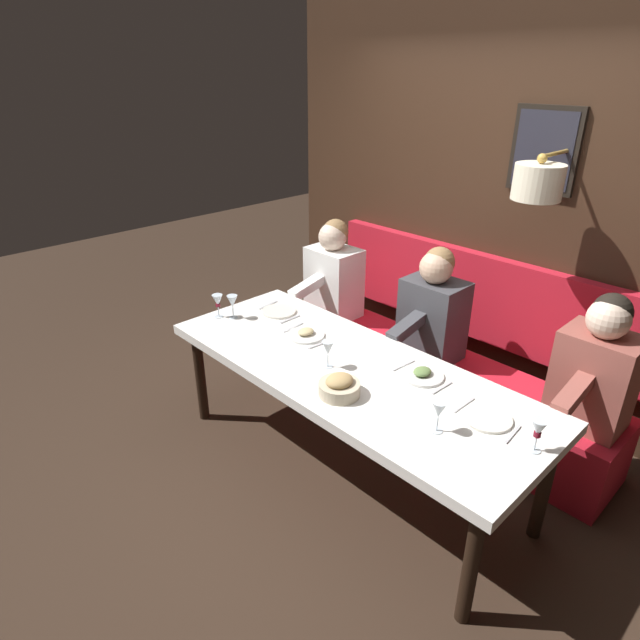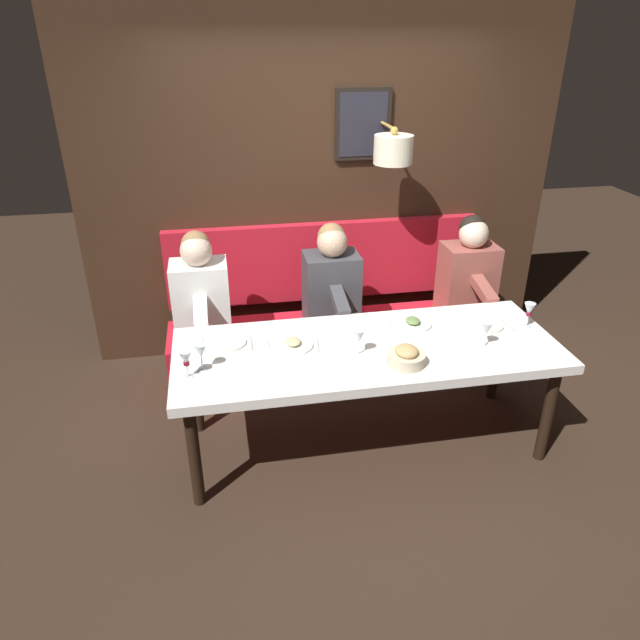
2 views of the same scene
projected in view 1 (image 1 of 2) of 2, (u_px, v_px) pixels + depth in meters
The scene contains 17 objects.
ground_plane at pixel (346, 467), 3.37m from camera, with size 12.00×12.00×0.00m, color #332319.
dining_table at pixel (348, 376), 3.08m from camera, with size 0.90×2.35×0.74m.
banquette_bench at pixel (431, 384), 3.83m from camera, with size 0.52×2.55×0.45m, color red.
back_wall_panel at pixel (496, 214), 3.68m from camera, with size 0.59×3.75×2.90m.
diner_nearest at pixel (597, 367), 2.90m from camera, with size 0.60×0.40×0.79m.
diner_near at pixel (433, 308), 3.60m from camera, with size 0.60×0.40×0.79m.
diner_middle at pixel (333, 272), 4.22m from camera, with size 0.60×0.40×0.79m.
place_setting_0 at pixel (279, 311), 3.71m from camera, with size 0.24×0.31×0.01m.
place_setting_1 at pixel (306, 334), 3.38m from camera, with size 0.24×0.32×0.05m.
place_setting_2 at pixel (487, 418), 2.59m from camera, with size 0.24×0.31×0.01m.
place_setting_3 at pixel (422, 374), 2.94m from camera, with size 0.24×0.32×0.05m.
wine_glass_0 at pixel (538, 430), 2.34m from camera, with size 0.07×0.07×0.16m.
wine_glass_1 at pixel (439, 411), 2.46m from camera, with size 0.07×0.07×0.16m.
wine_glass_2 at pixel (218, 301), 3.60m from camera, with size 0.07×0.07×0.16m.
wine_glass_3 at pixel (328, 349), 3.00m from camera, with size 0.07×0.07×0.16m.
wine_glass_4 at pixel (232, 302), 3.59m from camera, with size 0.07×0.07×0.16m.
bread_bowl at pixel (339, 387), 2.77m from camera, with size 0.22×0.22×0.12m.
Camera 1 is at (-1.94, -1.78, 2.30)m, focal length 29.84 mm.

